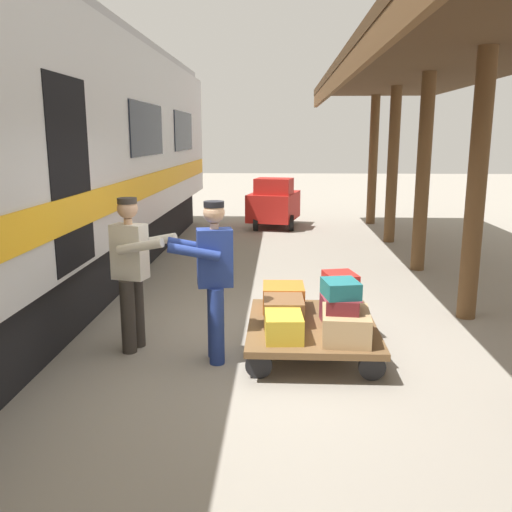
{
  "coord_description": "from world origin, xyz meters",
  "views": [
    {
      "loc": [
        -0.03,
        5.72,
        2.34
      ],
      "look_at": [
        0.22,
        0.26,
        1.15
      ],
      "focal_mm": 38.59,
      "sensor_mm": 36.0,
      "label": 1
    }
  ],
  "objects_px": {
    "suitcase_maroon_trunk": "(342,303)",
    "suitcase_red_plastic": "(340,283)",
    "porter_in_overalls": "(213,276)",
    "suitcase_teal_softside": "(341,289)",
    "suitcase_tan_vintage": "(346,325)",
    "porter_by_door": "(132,269)",
    "suitcase_orange_carryall": "(283,297)",
    "suitcase_yellow_case": "(284,326)",
    "suitcase_burgundy_valise": "(341,311)",
    "suitcase_brown_leather": "(283,310)",
    "suitcase_navy_fabric": "(336,302)",
    "luggage_cart": "(312,327)",
    "baggage_tug": "(274,203)"
  },
  "relations": [
    {
      "from": "suitcase_maroon_trunk",
      "to": "suitcase_red_plastic",
      "type": "bearing_deg",
      "value": -94.71
    },
    {
      "from": "porter_in_overalls",
      "to": "suitcase_teal_softside",
      "type": "bearing_deg",
      "value": 172.23
    },
    {
      "from": "suitcase_tan_vintage",
      "to": "porter_by_door",
      "type": "xyz_separation_m",
      "value": [
        2.28,
        -0.47,
        0.44
      ]
    },
    {
      "from": "suitcase_orange_carryall",
      "to": "porter_by_door",
      "type": "height_order",
      "value": "porter_by_door"
    },
    {
      "from": "suitcase_yellow_case",
      "to": "suitcase_burgundy_valise",
      "type": "bearing_deg",
      "value": -142.46
    },
    {
      "from": "suitcase_brown_leather",
      "to": "suitcase_maroon_trunk",
      "type": "height_order",
      "value": "suitcase_maroon_trunk"
    },
    {
      "from": "suitcase_brown_leather",
      "to": "suitcase_teal_softside",
      "type": "height_order",
      "value": "suitcase_teal_softside"
    },
    {
      "from": "porter_in_overalls",
      "to": "porter_by_door",
      "type": "distance_m",
      "value": 0.96
    },
    {
      "from": "suitcase_navy_fabric",
      "to": "porter_by_door",
      "type": "height_order",
      "value": "porter_by_door"
    },
    {
      "from": "suitcase_burgundy_valise",
      "to": "suitcase_brown_leather",
      "type": "bearing_deg",
      "value": -0.0
    },
    {
      "from": "suitcase_navy_fabric",
      "to": "suitcase_burgundy_valise",
      "type": "xyz_separation_m",
      "value": [
        0.0,
        0.48,
        0.05
      ]
    },
    {
      "from": "porter_in_overalls",
      "to": "suitcase_navy_fabric",
      "type": "bearing_deg",
      "value": -151.29
    },
    {
      "from": "luggage_cart",
      "to": "porter_in_overalls",
      "type": "distance_m",
      "value": 1.25
    },
    {
      "from": "suitcase_orange_carryall",
      "to": "baggage_tug",
      "type": "xyz_separation_m",
      "value": [
        0.22,
        -8.04,
        0.14
      ]
    },
    {
      "from": "suitcase_navy_fabric",
      "to": "suitcase_maroon_trunk",
      "type": "bearing_deg",
      "value": 87.64
    },
    {
      "from": "suitcase_brown_leather",
      "to": "suitcase_orange_carryall",
      "type": "bearing_deg",
      "value": -90.0
    },
    {
      "from": "suitcase_maroon_trunk",
      "to": "suitcase_red_plastic",
      "type": "height_order",
      "value": "suitcase_red_plastic"
    },
    {
      "from": "porter_in_overalls",
      "to": "luggage_cart",
      "type": "bearing_deg",
      "value": -165.8
    },
    {
      "from": "porter_by_door",
      "to": "suitcase_red_plastic",
      "type": "bearing_deg",
      "value": -168.14
    },
    {
      "from": "suitcase_red_plastic",
      "to": "suitcase_burgundy_valise",
      "type": "bearing_deg",
      "value": 85.47
    },
    {
      "from": "suitcase_tan_vintage",
      "to": "porter_in_overalls",
      "type": "xyz_separation_m",
      "value": [
        1.36,
        -0.21,
        0.44
      ]
    },
    {
      "from": "porter_in_overalls",
      "to": "baggage_tug",
      "type": "bearing_deg",
      "value": -93.33
    },
    {
      "from": "suitcase_teal_softside",
      "to": "suitcase_tan_vintage",
      "type": "bearing_deg",
      "value": 148.07
    },
    {
      "from": "suitcase_red_plastic",
      "to": "porter_by_door",
      "type": "height_order",
      "value": "porter_by_door"
    },
    {
      "from": "luggage_cart",
      "to": "suitcase_tan_vintage",
      "type": "bearing_deg",
      "value": 123.05
    },
    {
      "from": "suitcase_navy_fabric",
      "to": "suitcase_yellow_case",
      "type": "xyz_separation_m",
      "value": [
        0.62,
        0.96,
        0.03
      ]
    },
    {
      "from": "suitcase_tan_vintage",
      "to": "suitcase_maroon_trunk",
      "type": "relative_size",
      "value": 1.46
    },
    {
      "from": "suitcase_red_plastic",
      "to": "baggage_tug",
      "type": "relative_size",
      "value": 0.22
    },
    {
      "from": "suitcase_yellow_case",
      "to": "suitcase_teal_softside",
      "type": "relative_size",
      "value": 1.33
    },
    {
      "from": "suitcase_tan_vintage",
      "to": "suitcase_teal_softside",
      "type": "bearing_deg",
      "value": -31.93
    },
    {
      "from": "luggage_cart",
      "to": "suitcase_brown_leather",
      "type": "distance_m",
      "value": 0.36
    },
    {
      "from": "suitcase_maroon_trunk",
      "to": "porter_by_door",
      "type": "relative_size",
      "value": 0.25
    },
    {
      "from": "suitcase_orange_carryall",
      "to": "porter_in_overalls",
      "type": "height_order",
      "value": "porter_in_overalls"
    },
    {
      "from": "suitcase_brown_leather",
      "to": "baggage_tug",
      "type": "xyz_separation_m",
      "value": [
        0.22,
        -8.52,
        0.15
      ]
    },
    {
      "from": "suitcase_maroon_trunk",
      "to": "porter_by_door",
      "type": "height_order",
      "value": "porter_by_door"
    },
    {
      "from": "suitcase_navy_fabric",
      "to": "baggage_tug",
      "type": "relative_size",
      "value": 0.29
    },
    {
      "from": "suitcase_teal_softside",
      "to": "baggage_tug",
      "type": "bearing_deg",
      "value": -84.97
    },
    {
      "from": "porter_by_door",
      "to": "suitcase_yellow_case",
      "type": "bearing_deg",
      "value": 164.03
    },
    {
      "from": "suitcase_red_plastic",
      "to": "suitcase_yellow_case",
      "type": "bearing_deg",
      "value": 55.42
    },
    {
      "from": "suitcase_burgundy_valise",
      "to": "porter_in_overalls",
      "type": "distance_m",
      "value": 1.45
    },
    {
      "from": "suitcase_maroon_trunk",
      "to": "suitcase_teal_softside",
      "type": "bearing_deg",
      "value": 5.42
    },
    {
      "from": "suitcase_teal_softside",
      "to": "suitcase_yellow_case",
      "type": "bearing_deg",
      "value": 3.75
    },
    {
      "from": "suitcase_navy_fabric",
      "to": "suitcase_red_plastic",
      "type": "bearing_deg",
      "value": -177.31
    },
    {
      "from": "porter_in_overalls",
      "to": "porter_by_door",
      "type": "xyz_separation_m",
      "value": [
        0.92,
        -0.26,
        0.0
      ]
    },
    {
      "from": "suitcase_yellow_case",
      "to": "baggage_tug",
      "type": "xyz_separation_m",
      "value": [
        0.22,
        -9.0,
        0.16
      ]
    },
    {
      "from": "suitcase_red_plastic",
      "to": "baggage_tug",
      "type": "bearing_deg",
      "value": -83.71
    },
    {
      "from": "suitcase_tan_vintage",
      "to": "suitcase_burgundy_valise",
      "type": "xyz_separation_m",
      "value": [
        0.0,
        -0.48,
        -0.0
      ]
    },
    {
      "from": "suitcase_tan_vintage",
      "to": "suitcase_maroon_trunk",
      "type": "height_order",
      "value": "suitcase_maroon_trunk"
    },
    {
      "from": "suitcase_orange_carryall",
      "to": "suitcase_teal_softside",
      "type": "bearing_deg",
      "value": 121.49
    },
    {
      "from": "luggage_cart",
      "to": "suitcase_burgundy_valise",
      "type": "height_order",
      "value": "suitcase_burgundy_valise"
    }
  ]
}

